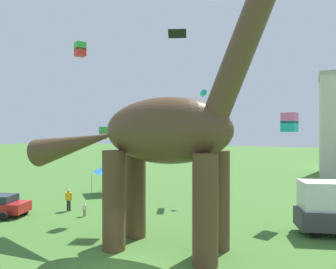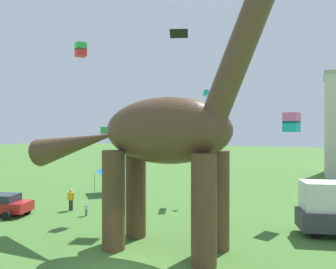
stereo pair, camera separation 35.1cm
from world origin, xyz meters
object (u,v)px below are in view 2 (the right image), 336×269
at_px(kite_near_high, 292,122).
at_px(kite_mid_right, 179,34).
at_px(parked_sedan_left, 2,204).
at_px(person_near_flyer, 119,193).
at_px(person_watching_child, 86,208).
at_px(kite_far_left, 106,133).
at_px(kite_trailing, 81,50).
at_px(festival_canopy_tent, 114,168).
at_px(kite_drifting, 208,93).
at_px(dinosaur_sculpture, 164,130).
at_px(person_photographer, 71,197).

xyz_separation_m(kite_near_high, kite_mid_right, (-8.19, -0.95, 6.97)).
xyz_separation_m(parked_sedan_left, person_near_flyer, (6.32, 6.14, 0.28)).
bearing_deg(person_watching_child, parked_sedan_left, -155.41).
height_order(kite_far_left, kite_mid_right, kite_mid_right).
height_order(person_watching_child, kite_trailing, kite_trailing).
height_order(person_watching_child, festival_canopy_tent, festival_canopy_tent).
distance_m(kite_drifting, kite_mid_right, 6.96).
bearing_deg(parked_sedan_left, dinosaur_sculpture, -20.67).
bearing_deg(kite_near_high, festival_canopy_tent, 170.04).
bearing_deg(person_watching_child, kite_mid_right, 39.28).
bearing_deg(kite_far_left, kite_mid_right, 43.95).
bearing_deg(festival_canopy_tent, person_photographer, -82.35).
bearing_deg(dinosaur_sculpture, person_watching_child, 147.75).
distance_m(dinosaur_sculpture, festival_canopy_tent, 16.79).
bearing_deg(kite_far_left, kite_trailing, -72.67).
relative_size(person_watching_child, person_near_flyer, 0.56).
distance_m(person_near_flyer, kite_near_high, 14.66).
xyz_separation_m(parked_sedan_left, kite_mid_right, (11.51, 6.66, 13.04)).
height_order(person_photographer, kite_far_left, kite_far_left).
distance_m(parked_sedan_left, kite_drifting, 19.41).
bearing_deg(festival_canopy_tent, kite_drifting, 10.20).
relative_size(parked_sedan_left, festival_canopy_tent, 1.44).
bearing_deg(person_near_flyer, person_photographer, 123.13).
height_order(parked_sedan_left, festival_canopy_tent, festival_canopy_tent).
relative_size(person_near_flyer, kite_mid_right, 1.08).
distance_m(parked_sedan_left, kite_far_left, 9.56).
relative_size(kite_near_high, kite_mid_right, 0.82).
height_order(festival_canopy_tent, kite_near_high, kite_near_high).
distance_m(person_near_flyer, festival_canopy_tent, 5.90).
bearing_deg(person_photographer, person_watching_child, -103.24).
height_order(person_watching_child, person_near_flyer, person_near_flyer).
bearing_deg(kite_far_left, kite_near_high, 21.64).
distance_m(parked_sedan_left, person_photographer, 4.94).
xyz_separation_m(person_near_flyer, kite_trailing, (2.54, -7.84, 9.92)).
xyz_separation_m(dinosaur_sculpture, kite_trailing, (-5.17, -0.45, 4.70)).
distance_m(person_photographer, kite_mid_right, 15.38).
height_order(person_photographer, festival_canopy_tent, festival_canopy_tent).
xyz_separation_m(person_near_flyer, kite_near_high, (13.38, 1.48, 5.79)).
bearing_deg(kite_far_left, kite_drifting, 64.07).
bearing_deg(kite_drifting, parked_sedan_left, -134.57).
bearing_deg(person_photographer, festival_canopy_tent, 14.88).
height_order(dinosaur_sculpture, kite_mid_right, dinosaur_sculpture).
bearing_deg(person_photographer, dinosaur_sculpture, -106.28).
distance_m(person_near_flyer, kite_trailing, 12.89).
xyz_separation_m(parked_sedan_left, festival_canopy_tent, (2.74, 10.59, 1.74)).
bearing_deg(dinosaur_sculpture, person_near_flyer, 128.23).
height_order(person_photographer, person_near_flyer, person_near_flyer).
xyz_separation_m(person_near_flyer, kite_far_left, (1.14, -3.38, 5.02)).
distance_m(festival_canopy_tent, kite_trailing, 16.13).
height_order(festival_canopy_tent, kite_far_left, kite_far_left).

